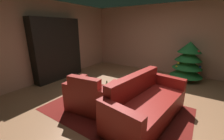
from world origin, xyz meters
TOP-DOWN VIEW (x-y plane):
  - ground_plane at (0.00, 0.00)m, footprint 7.48×7.48m
  - wall_back at (0.00, 2.99)m, footprint 6.35×0.06m
  - wall_left at (-3.15, 0.00)m, footprint 0.06×6.04m
  - area_rug at (-0.19, -0.46)m, footprint 3.00×1.97m
  - bookshelf_unit at (-2.91, 0.30)m, footprint 0.34×1.73m
  - armchair_red at (-0.64, -0.73)m, footprint 1.11×0.84m
  - couch_red at (0.45, -0.39)m, footprint 1.10×2.04m
  - coffee_table at (-0.33, -0.37)m, footprint 0.65×0.65m
  - book_stack_on_table at (-0.34, -0.41)m, footprint 0.20×0.17m
  - bottle_on_table at (-0.37, -0.55)m, footprint 0.07×0.07m
  - decorated_tree at (0.85, 2.40)m, footprint 1.02×1.02m

SIDE VIEW (x-z plane):
  - ground_plane at x=0.00m, z-range 0.00..0.00m
  - area_rug at x=-0.19m, z-range 0.00..0.01m
  - couch_red at x=0.45m, z-range -0.13..0.73m
  - armchair_red at x=-0.64m, z-range -0.11..0.71m
  - coffee_table at x=-0.33m, z-range 0.16..0.57m
  - book_stack_on_table at x=-0.34m, z-range 0.40..0.50m
  - bottle_on_table at x=-0.37m, z-range 0.38..0.64m
  - decorated_tree at x=0.85m, z-range 0.00..1.31m
  - bookshelf_unit at x=-2.91m, z-range -0.02..2.02m
  - wall_back at x=0.00m, z-range 0.00..2.59m
  - wall_left at x=-3.15m, z-range 0.00..2.59m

